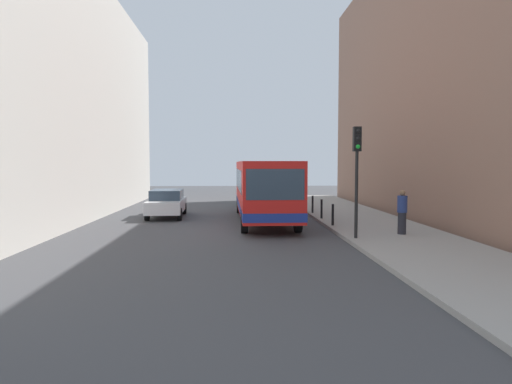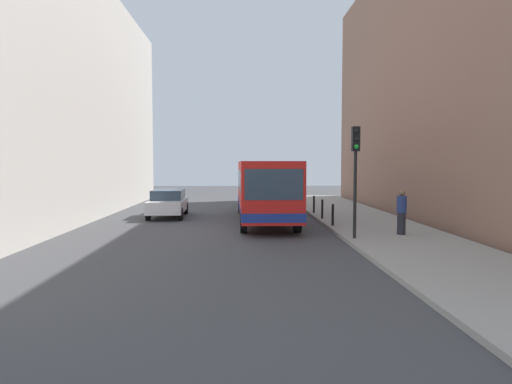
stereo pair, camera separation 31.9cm
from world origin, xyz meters
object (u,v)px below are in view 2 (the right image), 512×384
(bus, at_px, (264,187))
(bollard_far, at_px, (314,204))
(bollard_mid, at_px, (322,209))
(traffic_light, at_px, (355,161))
(car_behind_bus, at_px, (256,194))
(car_beside_bus, at_px, (168,203))
(pedestrian_near_signal, at_px, (402,212))
(bollard_near, at_px, (333,215))

(bus, height_order, bollard_far, bus)
(bollard_mid, relative_size, bollard_far, 1.00)
(traffic_light, relative_size, bollard_mid, 4.32)
(bus, xyz_separation_m, traffic_light, (3.00, -6.48, 1.28))
(bollard_mid, bearing_deg, car_behind_bus, 107.74)
(car_beside_bus, bearing_deg, car_behind_bus, -126.76)
(pedestrian_near_signal, bearing_deg, bollard_mid, 8.07)
(traffic_light, height_order, pedestrian_near_signal, traffic_light)
(bollard_mid, xyz_separation_m, pedestrian_near_signal, (2.15, -5.31, 0.39))
(car_beside_bus, bearing_deg, bus, 158.23)
(bus, height_order, car_behind_bus, bus)
(traffic_light, relative_size, bollard_near, 4.32)
(car_behind_bus, xyz_separation_m, traffic_light, (3.08, -15.50, 2.22))
(traffic_light, bearing_deg, bus, 114.82)
(traffic_light, xyz_separation_m, bollard_near, (-0.10, 3.55, -2.38))
(bollard_near, height_order, bollard_mid, same)
(bus, bearing_deg, bollard_near, 133.90)
(car_beside_bus, bearing_deg, bollard_mid, 163.21)
(car_beside_bus, distance_m, car_behind_bus, 8.72)
(car_behind_bus, height_order, pedestrian_near_signal, pedestrian_near_signal)
(pedestrian_near_signal, bearing_deg, bollard_near, 24.75)
(car_beside_bus, xyz_separation_m, traffic_light, (8.12, -8.38, 2.22))
(car_beside_bus, xyz_separation_m, bollard_far, (8.02, 0.43, -0.16))
(car_beside_bus, xyz_separation_m, car_behind_bus, (5.04, 7.12, 0.00))
(pedestrian_near_signal, bearing_deg, car_beside_bus, 39.59)
(traffic_light, bearing_deg, bollard_far, 90.65)
(bollard_far, bearing_deg, pedestrian_near_signal, -74.84)
(traffic_light, bearing_deg, pedestrian_near_signal, 23.07)
(car_beside_bus, distance_m, bollard_near, 9.36)
(car_beside_bus, relative_size, bollard_mid, 4.68)
(traffic_light, xyz_separation_m, pedestrian_near_signal, (2.05, 0.87, -1.99))
(traffic_light, distance_m, bollard_far, 9.12)
(car_behind_bus, bearing_deg, traffic_light, 104.60)
(traffic_light, height_order, bollard_mid, traffic_light)
(car_behind_bus, height_order, bollard_near, car_behind_bus)
(bus, distance_m, car_beside_bus, 5.54)
(bollard_mid, bearing_deg, bus, 174.03)
(car_beside_bus, xyz_separation_m, bollard_near, (8.02, -4.83, -0.16))
(bollard_near, relative_size, bollard_mid, 1.00)
(car_behind_bus, xyz_separation_m, bollard_far, (2.98, -6.69, -0.16))
(car_beside_bus, height_order, pedestrian_near_signal, pedestrian_near_signal)
(car_behind_bus, height_order, traffic_light, traffic_light)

